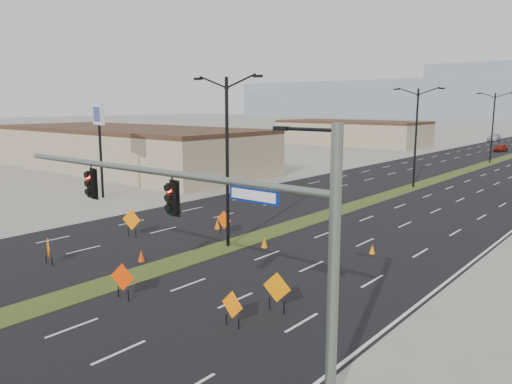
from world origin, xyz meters
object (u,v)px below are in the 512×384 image
Objects in this scene: streetlight_1 at (416,135)px; streetlight_0 at (227,157)px; car_left at (501,148)px; cone_1 at (141,256)px; construction_sign_3 at (123,278)px; cone_0 at (264,242)px; construction_sign_0 at (131,221)px; car_far at (494,138)px; construction_sign_2 at (224,221)px; pole_sign_west at (99,122)px; construction_sign_1 at (48,249)px; cone_2 at (372,249)px; construction_sign_5 at (277,289)px; streetlight_2 at (493,125)px; signal_mast at (211,218)px; construction_sign_4 at (232,306)px; cone_3 at (217,224)px.

streetlight_0 is at bearing -90.00° from streetlight_1.
car_left is 81.05m from cone_1.
car_left is 85.03m from construction_sign_3.
streetlight_0 is at bearing -147.55° from cone_0.
car_far is at bearing 76.51° from construction_sign_0.
car_far is at bearing 97.67° from construction_sign_2.
pole_sign_west reaches higher than cone_1.
construction_sign_1 is 2.58× the size of cone_2.
construction_sign_0 is 1.07× the size of construction_sign_5.
streetlight_0 is 56.00m from streetlight_2.
cone_2 is 0.07× the size of pole_sign_west.
streetlight_2 is 6.16× the size of construction_sign_2.
pole_sign_west is at bearing 153.02° from signal_mast.
construction_sign_5 is at bearing -76.54° from streetlight_1.
construction_sign_1 reaches higher than cone_1.
construction_sign_0 is at bearing 162.23° from construction_sign_4.
streetlight_2 is at bearing 91.94° from cone_0.
cone_3 is at bearing 142.71° from streetlight_0.
signal_mast is at bearing -45.84° from construction_sign_2.
construction_sign_0 is at bearing 124.69° from construction_sign_3.
cone_1 is (-1.65, -33.17, -5.11)m from streetlight_1.
streetlight_2 is at bearing 98.13° from cone_2.
construction_sign_4 is at bearing -43.12° from construction_sign_2.
car_left is at bearing 98.59° from cone_2.
streetlight_2 is at bearing -75.33° from car_left.
cone_2 is at bearing 51.15° from construction_sign_3.
construction_sign_5 is at bearing -29.76° from construction_sign_0.
construction_sign_3 reaches higher than car_left.
signal_mast is 29.11× the size of cone_2.
streetlight_1 is 30.80m from pole_sign_west.
construction_sign_3 is (5.50, -84.86, 0.29)m from car_left.
streetlight_1 is at bearing 90.00° from streetlight_0.
construction_sign_4 reaches higher than construction_sign_1.
signal_mast is 4.13× the size of car_left.
car_far is 101.34m from construction_sign_2.
construction_sign_0 is (5.18, -105.01, 0.28)m from car_far.
cone_3 is (-5.29, 1.43, -0.00)m from cone_0.
pole_sign_west is (-19.74, -23.60, 1.44)m from streetlight_1.
cone_0 is 6.28m from cone_2.
streetlight_2 reaches higher than signal_mast.
construction_sign_1 reaches higher than car_left.
cone_0 is (-6.22, 6.95, -0.67)m from construction_sign_5.
car_far is 112.49m from construction_sign_3.
car_far is at bearing 98.73° from streetlight_1.
streetlight_2 is at bearing 75.07° from construction_sign_3.
construction_sign_5 is at bearing -36.06° from cone_3.
streetlight_2 is 14.89× the size of cone_0.
signal_mast is 12.14m from cone_1.
cone_1 is at bearing -118.90° from cone_0.
cone_1 is (0.35, -6.95, -0.64)m from construction_sign_2.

